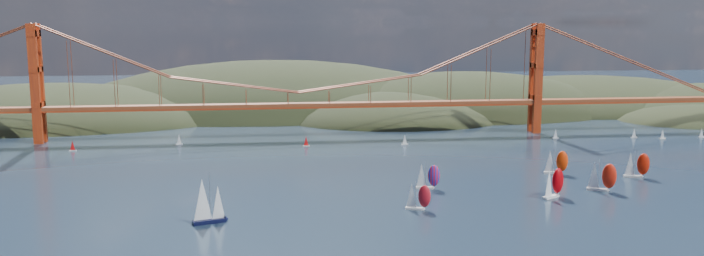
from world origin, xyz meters
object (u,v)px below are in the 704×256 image
racer_2 (601,176)px  racer_4 (636,164)px  racer_rwb (427,176)px  racer_1 (553,182)px  racer_3 (556,161)px  racer_0 (418,196)px  sloop_navy (207,201)px

racer_2 → racer_4: (22.37, 17.30, -0.28)m
racer_4 → racer_rwb: 79.28m
racer_1 → racer_3: bearing=33.7°
racer_3 → racer_0: bearing=-130.6°
racer_0 → racer_2: 67.31m
racer_3 → racer_4: bearing=-4.5°
racer_0 → sloop_navy: bearing=-153.2°
racer_2 → racer_rwb: racer_2 is taller
racer_1 → racer_4: bearing=-1.8°
sloop_navy → racer_3: bearing=2.9°
racer_1 → racer_2: 20.55m
sloop_navy → racer_0: 61.61m
racer_0 → racer_3: racer_3 is taller
sloop_navy → racer_4: bearing=-4.0°
sloop_navy → racer_rwb: (70.32, 31.29, -1.88)m
sloop_navy → racer_1: (107.38, 14.59, -1.30)m
sloop_navy → racer_3: (122.93, 47.83, -1.64)m
sloop_navy → racer_2: 128.64m
racer_2 → racer_3: racer_2 is taller
sloop_navy → racer_3: sloop_navy is taller
sloop_navy → racer_1: size_ratio=1.35×
racer_0 → racer_rwb: racer_rwb is taller
racer_0 → racer_1: size_ratio=0.82×
racer_0 → racer_4: bearing=41.0°
racer_2 → racer_0: bearing=-139.3°
racer_1 → racer_4: racer_1 is taller
sloop_navy → racer_0: bearing=-12.6°
racer_rwb → racer_0: bearing=-98.3°
racer_rwb → racer_2: bearing=1.3°
racer_2 → racer_3: (-3.98, 26.82, -0.41)m
racer_0 → racer_3: 74.41m
racer_0 → racer_4: (88.02, 32.11, 0.68)m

